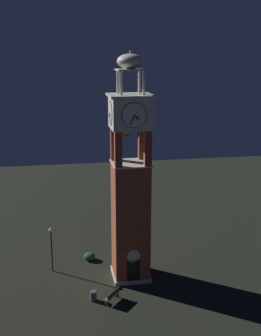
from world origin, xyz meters
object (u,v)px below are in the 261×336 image
object	(u,v)px
clock_tower	(130,190)
park_bench	(112,296)
trash_bin	(93,296)
lamp_post	(51,242)

from	to	relation	value
clock_tower	park_bench	xyz separation A→B (m)	(-2.08, -3.67, -7.26)
clock_tower	trash_bin	distance (m)	8.76
lamp_post	trash_bin	bearing A→B (deg)	-59.47
park_bench	trash_bin	world-z (taller)	park_bench
park_bench	clock_tower	bearing A→B (deg)	60.49
clock_tower	lamp_post	xyz separation A→B (m)	(-6.60, 2.00, -4.96)
clock_tower	trash_bin	world-z (taller)	clock_tower
clock_tower	lamp_post	world-z (taller)	clock_tower
lamp_post	trash_bin	world-z (taller)	lamp_post
clock_tower	lamp_post	size ratio (longest dim) A/B	4.64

